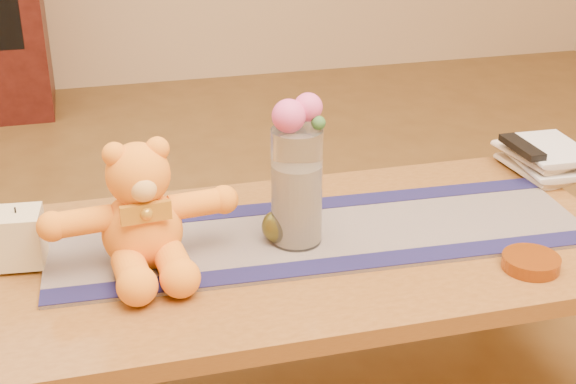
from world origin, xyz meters
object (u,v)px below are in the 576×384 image
object	(u,v)px
pillar_candle	(20,237)
amber_dish	(531,262)
tv_remote	(522,147)
bronze_ball	(278,226)
book_bottom	(516,172)
glass_vase	(297,187)
teddy_bear	(140,206)

from	to	relation	value
pillar_candle	amber_dish	size ratio (longest dim) A/B	0.95
tv_remote	bronze_ball	bearing A→B (deg)	-165.91
pillar_candle	tv_remote	world-z (taller)	pillar_candle
book_bottom	glass_vase	bearing A→B (deg)	-166.61
teddy_bear	amber_dish	bearing A→B (deg)	-21.60
bronze_ball	glass_vase	bearing A→B (deg)	-10.89
teddy_bear	tv_remote	xyz separation A→B (m)	(0.99, 0.21, -0.05)
glass_vase	book_bottom	distance (m)	0.70
teddy_bear	amber_dish	distance (m)	0.82
glass_vase	book_bottom	world-z (taller)	glass_vase
pillar_candle	book_bottom	bearing A→B (deg)	7.05
teddy_bear	tv_remote	world-z (taller)	teddy_bear
bronze_ball	tv_remote	world-z (taller)	tv_remote
teddy_bear	bronze_ball	distance (m)	0.31
teddy_bear	glass_vase	world-z (taller)	glass_vase
book_bottom	teddy_bear	bearing A→B (deg)	-172.03
amber_dish	book_bottom	bearing A→B (deg)	64.17
pillar_candle	glass_vase	size ratio (longest dim) A/B	0.44
tv_remote	pillar_candle	bearing A→B (deg)	-174.78
glass_vase	bronze_ball	xyz separation A→B (m)	(-0.04, 0.01, -0.09)
glass_vase	amber_dish	world-z (taller)	glass_vase
book_bottom	amber_dish	xyz separation A→B (m)	(-0.21, -0.44, 0.00)
bronze_ball	amber_dish	world-z (taller)	bronze_ball
pillar_candle	glass_vase	world-z (taller)	glass_vase
teddy_bear	book_bottom	bearing A→B (deg)	6.68
bronze_ball	book_bottom	bearing A→B (deg)	16.23
glass_vase	book_bottom	size ratio (longest dim) A/B	1.17
book_bottom	tv_remote	distance (m)	0.08
teddy_bear	glass_vase	size ratio (longest dim) A/B	1.46
pillar_candle	tv_remote	distance (m)	1.24
teddy_bear	amber_dish	size ratio (longest dim) A/B	3.18
pillar_candle	glass_vase	distance (m)	0.59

